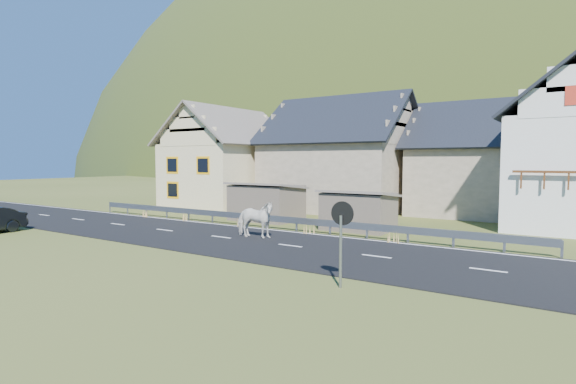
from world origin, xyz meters
The scene contains 13 objects.
ground centered at (0.00, 0.00, 0.00)m, with size 160.00×160.00×0.00m, color #3C4518.
road centered at (0.00, 0.00, 0.02)m, with size 60.00×7.00×0.04m, color black.
lane_markings centered at (0.00, 0.00, 0.04)m, with size 60.00×6.60×0.01m, color silver.
guardrail centered at (0.00, 3.68, 0.56)m, with size 28.10×0.09×0.75m.
shed_left centered at (-2.00, 6.50, 1.10)m, with size 4.30×3.30×2.40m, color #716253.
shed_right centered at (4.50, 6.00, 1.00)m, with size 3.80×2.90×2.20m, color #716253.
house_cream centered at (-10.00, 12.00, 4.36)m, with size 7.80×9.80×8.30m.
house_stone_a centered at (-1.00, 15.00, 4.63)m, with size 10.80×9.80×8.90m.
house_stone_b centered at (9.00, 17.00, 4.24)m, with size 9.80×8.80×8.10m.
mountain centered at (5.00, 180.00, -20.00)m, with size 440.00×280.00×260.00m, color #2C3C17.
conifer_patch centered at (-55.00, 110.00, 6.00)m, with size 76.00×50.00×28.00m, color black.
horse centered at (1.47, 0.76, 0.94)m, with size 2.12×0.97×1.79m, color silver.
traffic_mirror centered at (8.72, -4.47, 1.87)m, with size 0.71×0.19×2.56m.
Camera 1 is at (14.56, -16.21, 3.74)m, focal length 28.00 mm.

